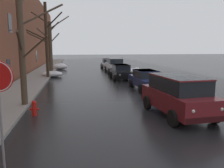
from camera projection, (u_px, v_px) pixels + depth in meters
The scene contains 15 objects.
left_sidewalk_slab at pixel (31, 82), 20.18m from camera, with size 2.76×80.00×0.15m, color gray.
brick_townhouse_facade at pixel (3, 19), 19.05m from camera, with size 0.63×80.00×10.77m.
snow_bank_near_corner_left at pixel (60, 67), 32.57m from camera, with size 2.00×1.21×0.86m.
snow_bank_along_left_kerb at pixel (135, 71), 27.97m from camera, with size 2.52×1.48×0.67m.
snow_bank_mid_block_left at pixel (52, 74), 24.34m from camera, with size 2.20×1.48×0.64m.
snow_bank_near_corner_right at pixel (148, 76), 22.02m from camera, with size 2.34×0.96×0.74m.
bare_tree_second_along_sidewalk at pixel (23, 51), 11.61m from camera, with size 2.24×3.30×5.84m.
bare_tree_mid_block at pixel (46, 39), 22.56m from camera, with size 3.73×2.45×7.36m.
bare_tree_far_down_block at pixel (51, 46), 26.30m from camera, with size 3.37×2.09×6.57m.
suv_maroon_approaching_near_lane at pixel (178, 94), 10.44m from camera, with size 2.26×4.45×1.82m.
sedan_darkblue_parked_kerbside_close at pixel (146, 79), 17.08m from camera, with size 1.85×4.36×1.42m.
sedan_black_parked_kerbside_mid at pixel (121, 71), 22.72m from camera, with size 1.94×4.47×1.42m.
suv_white_parked_far_down_block at pixel (115, 65), 28.38m from camera, with size 1.99×4.46×1.82m.
sedan_silver_queued_behind_truck at pixel (108, 63), 34.23m from camera, with size 2.09×4.37×1.42m.
fire_hydrant at pixel (34, 108), 10.51m from camera, with size 0.42×0.22×0.71m.
Camera 1 is at (-2.56, -2.85, 3.07)m, focal length 37.24 mm.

